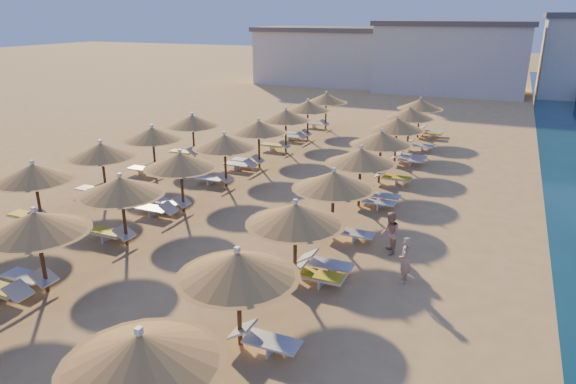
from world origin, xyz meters
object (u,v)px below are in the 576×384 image
at_px(beachgoer_a, 405,260).
at_px(beachgoer_b, 390,233).
at_px(parasol_row_west, 180,161).
at_px(parasol_row_east, 334,181).

height_order(beachgoer_a, beachgoer_b, beachgoer_a).
distance_m(parasol_row_west, beachgoer_a, 10.24).
distance_m(beachgoer_a, beachgoer_b, 2.05).
bearing_deg(parasol_row_west, beachgoer_b, -3.27).
bearing_deg(beachgoer_b, parasol_row_east, -122.50).
xyz_separation_m(parasol_row_east, beachgoer_a, (3.18, -2.37, -1.46)).
relative_size(parasol_row_east, beachgoer_b, 25.88).
relative_size(parasol_row_west, beachgoer_b, 25.88).
xyz_separation_m(parasol_row_east, parasol_row_west, (-6.67, 0.00, 0.00)).
bearing_deg(parasol_row_east, beachgoer_a, -36.71).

